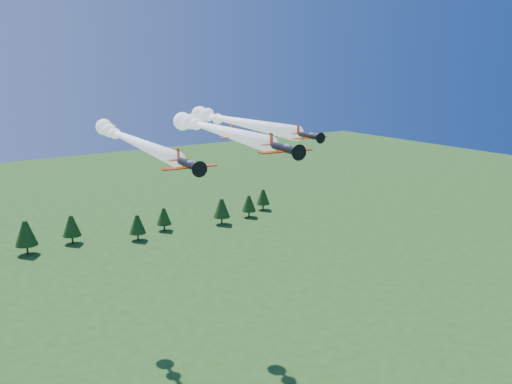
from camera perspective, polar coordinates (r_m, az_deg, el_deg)
plane_lead at (r=102.70m, az=-4.40°, el=6.40°), size 12.06×47.94×3.70m
plane_left at (r=115.76m, az=-12.58°, el=5.22°), size 12.10×58.59×3.70m
plane_right at (r=116.35m, az=-2.35°, el=7.14°), size 8.67×47.84×3.70m
plane_slot at (r=95.17m, az=-1.83°, el=5.70°), size 6.42×7.06×2.24m
treeline at (r=195.84m, az=-22.42°, el=-4.27°), size 173.62×15.33×11.18m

